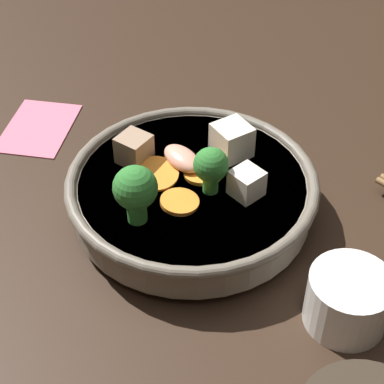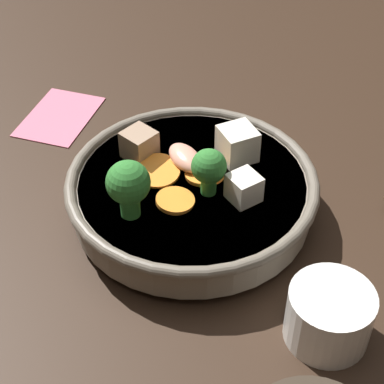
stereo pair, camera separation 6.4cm
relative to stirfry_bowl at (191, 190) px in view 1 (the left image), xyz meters
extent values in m
plane|color=black|center=(0.00, 0.00, -0.03)|extent=(3.00, 3.00, 0.00)
cylinder|color=slate|center=(0.00, 0.00, -0.03)|extent=(0.13, 0.13, 0.01)
cylinder|color=slate|center=(0.00, 0.00, -0.01)|extent=(0.24, 0.24, 0.04)
torus|color=#685F52|center=(0.00, 0.00, 0.01)|extent=(0.25, 0.25, 0.01)
cylinder|color=brown|center=(0.00, 0.00, 0.00)|extent=(0.23, 0.23, 0.02)
cylinder|color=orange|center=(-0.01, 0.01, 0.01)|extent=(0.05, 0.05, 0.01)
cylinder|color=orange|center=(0.03, 0.00, 0.01)|extent=(0.05, 0.05, 0.01)
cylinder|color=orange|center=(0.01, -0.04, 0.01)|extent=(0.07, 0.07, 0.01)
cylinder|color=green|center=(0.01, 0.02, 0.02)|extent=(0.02, 0.02, 0.02)
sphere|color=#2D752D|center=(0.01, 0.02, 0.04)|extent=(0.03, 0.03, 0.03)
cylinder|color=green|center=(0.07, -0.03, 0.02)|extent=(0.02, 0.02, 0.02)
sphere|color=#2D752D|center=(0.07, -0.03, 0.05)|extent=(0.04, 0.04, 0.04)
cube|color=#9E7F66|center=(-0.01, -0.07, 0.03)|extent=(0.04, 0.04, 0.03)
cube|color=silver|center=(-0.06, 0.02, 0.03)|extent=(0.05, 0.05, 0.03)
cube|color=silver|center=(0.00, 0.06, 0.03)|extent=(0.04, 0.04, 0.03)
ellipsoid|color=#EA9E84|center=(-0.02, -0.02, 0.02)|extent=(0.05, 0.06, 0.02)
cylinder|color=white|center=(0.08, 0.17, -0.01)|extent=(0.07, 0.07, 0.05)
cylinder|color=brown|center=(0.08, 0.17, 0.01)|extent=(0.06, 0.06, 0.00)
cube|color=#D16B84|center=(-0.08, -0.23, -0.03)|extent=(0.12, 0.09, 0.00)
camera|label=1|loc=(0.45, 0.16, 0.43)|focal=60.00mm
camera|label=2|loc=(0.43, 0.22, 0.43)|focal=60.00mm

